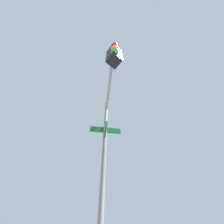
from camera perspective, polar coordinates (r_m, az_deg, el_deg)
The scene contains 1 object.
traffic_signal_near at distance 3.25m, azimuth -1.67°, elevation 0.51°, with size 1.75×2.51×5.45m.
Camera 1 is at (-5.27, -4.83, 1.35)m, focal length 20.00 mm.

